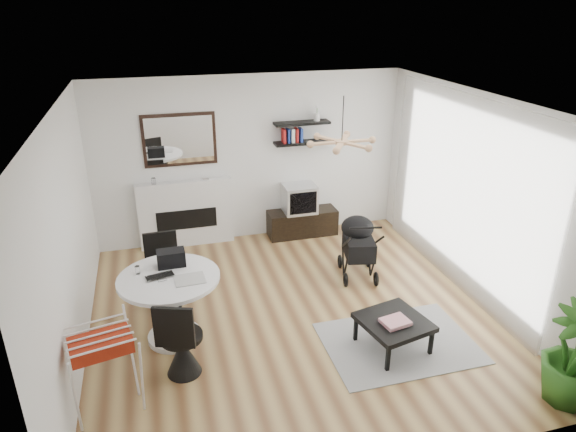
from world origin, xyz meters
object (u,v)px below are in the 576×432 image
object	(u,v)px
crt_tv	(299,198)
dining_table	(171,298)
tv_console	(302,223)
potted_plant	(575,355)
stroller	(358,248)
fireplace	(185,206)
coffee_table	(394,323)
drying_rack	(105,371)

from	to	relation	value
crt_tv	dining_table	world-z (taller)	crt_tv
crt_tv	tv_console	bearing A→B (deg)	3.29
tv_console	potted_plant	distance (m)	4.70
tv_console	stroller	xyz separation A→B (m)	(0.38, -1.52, 0.19)
tv_console	crt_tv	distance (m)	0.46
crt_tv	stroller	world-z (taller)	stroller
fireplace	dining_table	bearing A→B (deg)	-98.89
tv_console	potted_plant	world-z (taller)	potted_plant
fireplace	stroller	xyz separation A→B (m)	(2.30, -1.66, -0.27)
fireplace	coffee_table	xyz separation A→B (m)	(2.03, -3.38, -0.35)
tv_console	coffee_table	distance (m)	3.25
drying_rack	stroller	distance (m)	3.89
dining_table	drying_rack	world-z (taller)	drying_rack
tv_console	coffee_table	world-z (taller)	tv_console
fireplace	tv_console	xyz separation A→B (m)	(1.92, -0.14, -0.47)
crt_tv	potted_plant	xyz separation A→B (m)	(1.48, -4.47, -0.13)
fireplace	drying_rack	world-z (taller)	fireplace
fireplace	stroller	distance (m)	2.85
tv_console	dining_table	xyz separation A→B (m)	(-2.32, -2.40, 0.34)
tv_console	coffee_table	bearing A→B (deg)	-88.06
dining_table	drying_rack	size ratio (longest dim) A/B	1.23
drying_rack	potted_plant	world-z (taller)	potted_plant
stroller	potted_plant	distance (m)	3.13
fireplace	tv_console	size ratio (longest dim) A/B	1.85
crt_tv	dining_table	xyz separation A→B (m)	(-2.26, -2.39, -0.11)
fireplace	stroller	size ratio (longest dim) A/B	2.24
crt_tv	coffee_table	distance (m)	3.26
crt_tv	drying_rack	xyz separation A→B (m)	(-2.95, -3.43, -0.18)
drying_rack	stroller	world-z (taller)	stroller
coffee_table	stroller	bearing A→B (deg)	81.07
coffee_table	potted_plant	world-z (taller)	potted_plant
fireplace	crt_tv	distance (m)	1.87
crt_tv	potted_plant	bearing A→B (deg)	-71.63
fireplace	dining_table	world-z (taller)	fireplace
fireplace	crt_tv	world-z (taller)	fireplace
fireplace	coffee_table	bearing A→B (deg)	-58.96
drying_rack	potted_plant	distance (m)	4.55
fireplace	potted_plant	distance (m)	5.70
tv_console	crt_tv	xyz separation A→B (m)	(-0.06, -0.00, 0.45)
dining_table	potted_plant	world-z (taller)	potted_plant
crt_tv	stroller	bearing A→B (deg)	-73.89
drying_rack	potted_plant	size ratio (longest dim) A/B	0.87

